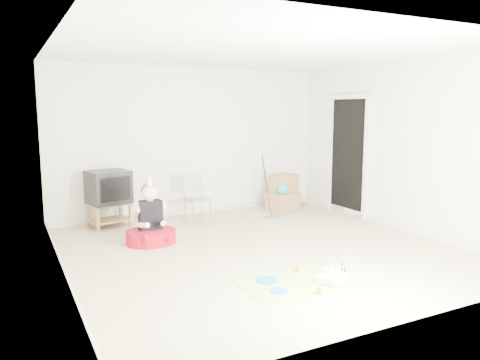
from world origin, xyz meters
name	(u,v)px	position (x,y,z in m)	size (l,w,h in m)	color
ground	(260,249)	(0.00, 0.00, 0.00)	(5.00, 5.00, 0.00)	#C4B58C
doorway_recess	(349,157)	(2.48, 1.20, 1.02)	(0.02, 0.90, 2.05)	black
tv_stand	(110,213)	(-1.56, 2.13, 0.24)	(0.70, 0.54, 0.39)	olive
crt_tv	(109,187)	(-1.56, 2.13, 0.65)	(0.61, 0.50, 0.52)	black
folding_chair	(197,199)	(-0.19, 1.78, 0.39)	(0.40, 0.38, 0.81)	gray
cardboard_boxes	(283,194)	(1.55, 1.88, 0.33)	(0.64, 0.57, 0.68)	#A0734D
floor_mop	(271,203)	(1.08, 1.51, 0.26)	(0.27, 0.36, 1.08)	#235EB0
book_pile	(298,205)	(2.05, 2.13, 0.02)	(0.21, 0.25, 0.05)	#246D3E
seated_woman	(151,228)	(-1.23, 0.94, 0.22)	(0.72, 0.72, 1.01)	#AA0F20
party_mat	(297,281)	(-0.22, -1.22, 0.00)	(1.29, 0.93, 0.01)	#F834A0
birthday_cake	(333,279)	(0.12, -1.43, 0.04)	(0.38, 0.34, 0.15)	silver
blue_plate_near	(267,280)	(-0.51, -1.08, 0.01)	(0.25, 0.25, 0.01)	blue
blue_plate_far	(279,291)	(-0.55, -1.39, 0.01)	(0.19, 0.19, 0.01)	blue
orange_cup_near	(299,268)	(-0.03, -0.98, 0.05)	(0.07, 0.07, 0.08)	orange
orange_cup_far	(320,290)	(-0.21, -1.63, 0.04)	(0.06, 0.06, 0.07)	orange
blue_party_hat	(343,268)	(0.34, -1.31, 0.09)	(0.11, 0.11, 0.16)	#1A2AB6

